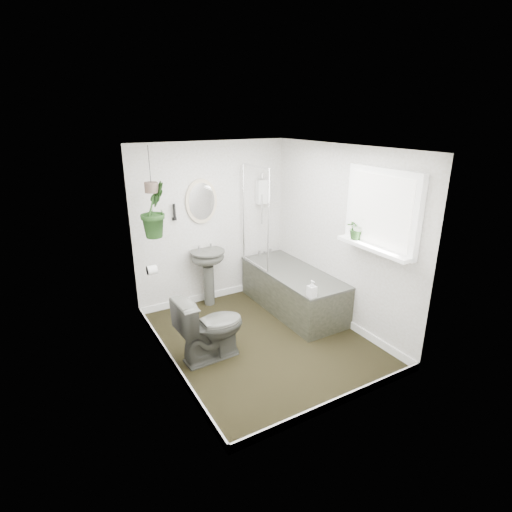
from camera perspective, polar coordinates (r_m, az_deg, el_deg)
floor at (r=5.05m, az=0.87°, el=-11.91°), size 2.30×2.80×0.02m
ceiling at (r=4.32m, az=1.03°, el=15.35°), size 2.30×2.80×0.02m
wall_back at (r=5.76m, az=-6.27°, el=4.59°), size 2.30×0.02×2.30m
wall_front at (r=3.51m, az=12.85°, el=-5.89°), size 2.30×0.02×2.30m
wall_left at (r=4.12m, az=-13.08°, el=-1.99°), size 0.02×2.80×2.30m
wall_right at (r=5.22m, az=11.97°, el=2.68°), size 0.02×2.80×2.30m
skirting at (r=5.02m, az=0.87°, el=-11.32°), size 2.30×2.80×0.10m
bathtub at (r=5.67m, az=5.28°, el=-4.86°), size 0.72×1.72×0.58m
bath_screen at (r=5.57m, az=-0.11°, el=5.56°), size 0.04×0.72×1.40m
shower_box at (r=5.97m, az=0.99°, el=9.17°), size 0.20×0.10×0.35m
oval_mirror at (r=5.58m, az=-7.77°, el=7.74°), size 0.46×0.03×0.62m
wall_sconce at (r=5.46m, az=-11.58°, el=6.18°), size 0.04×0.04×0.22m
toilet_roll_holder at (r=4.85m, az=-14.66°, el=-1.95°), size 0.11×0.11×0.11m
window_recess at (r=4.56m, az=17.56°, el=6.29°), size 0.08×1.00×0.90m
window_sill at (r=4.62m, az=16.44°, el=1.15°), size 0.18×1.00×0.04m
window_blinds at (r=4.53m, az=17.16°, el=6.24°), size 0.01×0.86×0.76m
toilet at (r=4.55m, az=-6.50°, el=-10.01°), size 0.79×0.47×0.78m
pedestal_sink at (r=5.79m, az=-6.78°, el=-3.08°), size 0.55×0.50×0.83m
sill_plant at (r=4.79m, az=14.17°, el=3.87°), size 0.27×0.25×0.26m
hanging_plant at (r=4.93m, az=-14.46°, el=6.38°), size 0.45×0.47×0.66m
soap_bottle at (r=4.77m, az=7.99°, el=-4.66°), size 0.09×0.10×0.21m
hanging_pot at (r=4.88m, az=-14.72°, el=9.46°), size 0.16×0.16×0.12m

